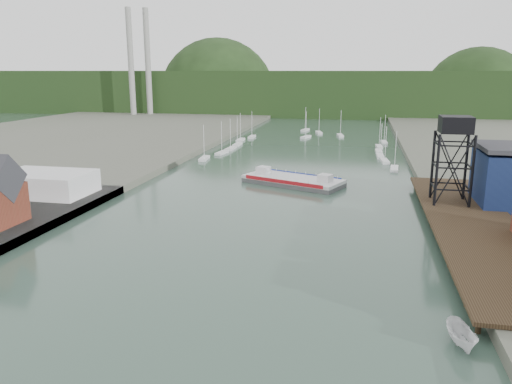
% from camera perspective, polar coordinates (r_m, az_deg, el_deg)
% --- Properties ---
extents(ground, '(600.00, 600.00, 0.00)m').
position_cam_1_polar(ground, '(49.48, -12.42, -18.51)').
color(ground, '#2B4337').
rests_on(ground, ground).
extents(east_pier, '(14.00, 70.00, 2.45)m').
position_cam_1_polar(east_pier, '(88.31, 23.68, -3.40)').
color(east_pier, black).
rests_on(east_pier, ground).
extents(white_shed, '(18.00, 12.00, 4.50)m').
position_cam_1_polar(white_shed, '(109.96, -22.92, 0.93)').
color(white_shed, silver).
rests_on(white_shed, west_quay).
extents(lift_tower, '(6.50, 6.50, 16.00)m').
position_cam_1_polar(lift_tower, '(97.84, 21.82, 6.59)').
color(lift_tower, black).
rests_on(lift_tower, east_pier).
extents(marina_sailboats, '(57.71, 92.65, 0.90)m').
position_cam_1_polar(marina_sailboats, '(179.10, 5.98, 5.36)').
color(marina_sailboats, silver).
rests_on(marina_sailboats, ground).
extents(smokestacks, '(11.20, 8.20, 60.00)m').
position_cam_1_polar(smokestacks, '(297.57, -13.18, 14.11)').
color(smokestacks, gray).
rests_on(smokestacks, ground).
extents(distant_hills, '(500.00, 120.00, 80.00)m').
position_cam_1_polar(distant_hills, '(340.28, 8.30, 10.92)').
color(distant_hills, black).
rests_on(distant_hills, ground).
extents(chain_ferry, '(25.04, 17.47, 3.35)m').
position_cam_1_polar(chain_ferry, '(117.80, 4.25, 1.34)').
color(chain_ferry, '#4F4F51').
rests_on(chain_ferry, ground).
extents(motorboat, '(3.00, 5.84, 2.15)m').
position_cam_1_polar(motorboat, '(54.04, 22.46, -15.03)').
color(motorboat, silver).
rests_on(motorboat, ground).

